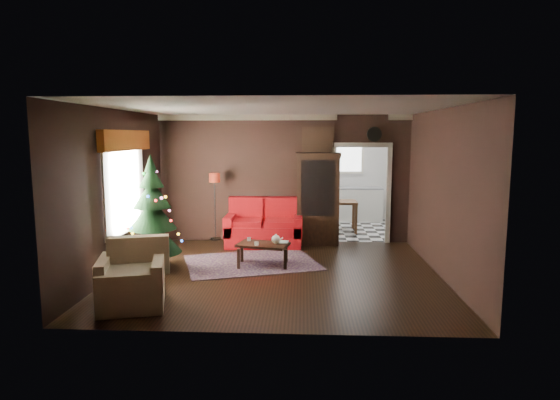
{
  "coord_description": "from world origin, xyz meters",
  "views": [
    {
      "loc": [
        0.44,
        -7.87,
        2.36
      ],
      "look_at": [
        0.0,
        0.9,
        1.15
      ],
      "focal_mm": 30.25,
      "sensor_mm": 36.0,
      "label": 1
    }
  ],
  "objects_px": {
    "armchair": "(131,274)",
    "coffee_table": "(263,254)",
    "curio_cabinet": "(318,201)",
    "christmas_tree": "(152,211)",
    "teapot": "(276,239)",
    "kitchen_table": "(342,216)",
    "floor_lamp": "(215,207)",
    "wall_clock": "(374,134)",
    "loveseat": "(264,223)"
  },
  "relations": [
    {
      "from": "floor_lamp",
      "to": "teapot",
      "type": "bearing_deg",
      "value": -49.38
    },
    {
      "from": "teapot",
      "to": "kitchen_table",
      "type": "bearing_deg",
      "value": 65.99
    },
    {
      "from": "loveseat",
      "to": "kitchen_table",
      "type": "xyz_separation_m",
      "value": [
        1.8,
        1.65,
        -0.12
      ]
    },
    {
      "from": "floor_lamp",
      "to": "teapot",
      "type": "xyz_separation_m",
      "value": [
        1.41,
        -1.65,
        -0.33
      ]
    },
    {
      "from": "teapot",
      "to": "kitchen_table",
      "type": "distance_m",
      "value": 3.57
    },
    {
      "from": "wall_clock",
      "to": "kitchen_table",
      "type": "bearing_deg",
      "value": 113.75
    },
    {
      "from": "armchair",
      "to": "coffee_table",
      "type": "relative_size",
      "value": 1.03
    },
    {
      "from": "christmas_tree",
      "to": "armchair",
      "type": "height_order",
      "value": "christmas_tree"
    },
    {
      "from": "curio_cabinet",
      "to": "wall_clock",
      "type": "relative_size",
      "value": 5.94
    },
    {
      "from": "floor_lamp",
      "to": "kitchen_table",
      "type": "bearing_deg",
      "value": 29.34
    },
    {
      "from": "curio_cabinet",
      "to": "kitchen_table",
      "type": "height_order",
      "value": "curio_cabinet"
    },
    {
      "from": "loveseat",
      "to": "wall_clock",
      "type": "xyz_separation_m",
      "value": [
        2.35,
        0.4,
        1.88
      ]
    },
    {
      "from": "loveseat",
      "to": "coffee_table",
      "type": "xyz_separation_m",
      "value": [
        0.11,
        -1.61,
        -0.29
      ]
    },
    {
      "from": "curio_cabinet",
      "to": "armchair",
      "type": "xyz_separation_m",
      "value": [
        -2.67,
        -3.96,
        -0.49
      ]
    },
    {
      "from": "coffee_table",
      "to": "kitchen_table",
      "type": "bearing_deg",
      "value": 62.65
    },
    {
      "from": "christmas_tree",
      "to": "teapot",
      "type": "height_order",
      "value": "christmas_tree"
    },
    {
      "from": "christmas_tree",
      "to": "coffee_table",
      "type": "distance_m",
      "value": 2.1
    },
    {
      "from": "curio_cabinet",
      "to": "teapot",
      "type": "relative_size",
      "value": 10.56
    },
    {
      "from": "coffee_table",
      "to": "armchair",
      "type": "bearing_deg",
      "value": -127.45
    },
    {
      "from": "floor_lamp",
      "to": "armchair",
      "type": "bearing_deg",
      "value": -96.88
    },
    {
      "from": "wall_clock",
      "to": "kitchen_table",
      "type": "relative_size",
      "value": 0.43
    },
    {
      "from": "kitchen_table",
      "to": "loveseat",
      "type": "bearing_deg",
      "value": -137.49
    },
    {
      "from": "floor_lamp",
      "to": "wall_clock",
      "type": "xyz_separation_m",
      "value": [
        3.41,
        0.36,
        1.55
      ]
    },
    {
      "from": "curio_cabinet",
      "to": "wall_clock",
      "type": "xyz_separation_m",
      "value": [
        1.2,
        0.18,
        1.43
      ]
    },
    {
      "from": "christmas_tree",
      "to": "coffee_table",
      "type": "xyz_separation_m",
      "value": [
        1.89,
        0.37,
        -0.84
      ]
    },
    {
      "from": "teapot",
      "to": "kitchen_table",
      "type": "xyz_separation_m",
      "value": [
        1.45,
        3.26,
        -0.13
      ]
    },
    {
      "from": "loveseat",
      "to": "christmas_tree",
      "type": "height_order",
      "value": "christmas_tree"
    },
    {
      "from": "loveseat",
      "to": "teapot",
      "type": "bearing_deg",
      "value": -77.76
    },
    {
      "from": "kitchen_table",
      "to": "floor_lamp",
      "type": "bearing_deg",
      "value": -150.66
    },
    {
      "from": "curio_cabinet",
      "to": "christmas_tree",
      "type": "height_order",
      "value": "christmas_tree"
    },
    {
      "from": "curio_cabinet",
      "to": "wall_clock",
      "type": "bearing_deg",
      "value": 8.53
    },
    {
      "from": "loveseat",
      "to": "armchair",
      "type": "xyz_separation_m",
      "value": [
        -1.52,
        -3.74,
        -0.04
      ]
    },
    {
      "from": "floor_lamp",
      "to": "curio_cabinet",
      "type": "bearing_deg",
      "value": 4.65
    },
    {
      "from": "coffee_table",
      "to": "wall_clock",
      "type": "xyz_separation_m",
      "value": [
        2.24,
        2.01,
        2.17
      ]
    },
    {
      "from": "armchair",
      "to": "kitchen_table",
      "type": "distance_m",
      "value": 6.34
    },
    {
      "from": "coffee_table",
      "to": "christmas_tree",
      "type": "bearing_deg",
      "value": -168.89
    },
    {
      "from": "curio_cabinet",
      "to": "floor_lamp",
      "type": "relative_size",
      "value": 1.32
    },
    {
      "from": "curio_cabinet",
      "to": "kitchen_table",
      "type": "relative_size",
      "value": 2.53
    },
    {
      "from": "christmas_tree",
      "to": "kitchen_table",
      "type": "height_order",
      "value": "christmas_tree"
    },
    {
      "from": "christmas_tree",
      "to": "coffee_table",
      "type": "height_order",
      "value": "christmas_tree"
    },
    {
      "from": "floor_lamp",
      "to": "kitchen_table",
      "type": "relative_size",
      "value": 1.92
    },
    {
      "from": "floor_lamp",
      "to": "coffee_table",
      "type": "distance_m",
      "value": 2.12
    },
    {
      "from": "armchair",
      "to": "kitchen_table",
      "type": "relative_size",
      "value": 1.23
    },
    {
      "from": "teapot",
      "to": "wall_clock",
      "type": "xyz_separation_m",
      "value": [
        2.0,
        2.01,
        1.88
      ]
    },
    {
      "from": "christmas_tree",
      "to": "loveseat",
      "type": "bearing_deg",
      "value": 48.15
    },
    {
      "from": "curio_cabinet",
      "to": "coffee_table",
      "type": "height_order",
      "value": "curio_cabinet"
    },
    {
      "from": "loveseat",
      "to": "teapot",
      "type": "relative_size",
      "value": 9.45
    },
    {
      "from": "floor_lamp",
      "to": "christmas_tree",
      "type": "height_order",
      "value": "christmas_tree"
    },
    {
      "from": "curio_cabinet",
      "to": "teapot",
      "type": "xyz_separation_m",
      "value": [
        -0.8,
        -1.83,
        -0.45
      ]
    },
    {
      "from": "curio_cabinet",
      "to": "coffee_table",
      "type": "relative_size",
      "value": 2.12
    }
  ]
}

